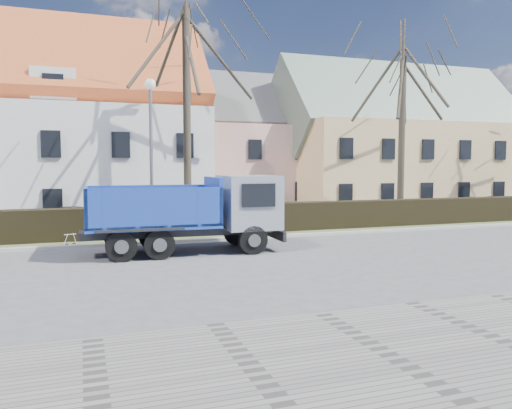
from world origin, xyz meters
name	(u,v)px	position (x,y,z in m)	size (l,w,h in m)	color
ground	(299,258)	(0.00, 0.00, 0.00)	(120.00, 120.00, 0.00)	#4E4E51
sidewalk_near	(501,342)	(0.00, -8.50, 0.04)	(80.00, 5.00, 0.08)	slate
curb_far	(254,237)	(0.00, 4.60, 0.06)	(80.00, 0.30, 0.12)	#AAA79D
grass_strip	(242,233)	(0.00, 6.20, 0.05)	(80.00, 3.00, 0.10)	#4B5A33
hedge	(244,220)	(0.00, 6.00, 0.65)	(60.00, 0.90, 1.30)	black
building_pink	(237,152)	(4.00, 20.00, 4.00)	(10.80, 8.80, 8.00)	#D8A699
building_yellow	(401,150)	(16.00, 17.00, 4.25)	(18.80, 10.80, 8.50)	#DEB879
tree_1	(187,96)	(-2.00, 8.50, 6.33)	(9.20, 9.20, 12.65)	#342E24
tree_2	(402,121)	(10.00, 8.50, 5.50)	(8.00, 8.00, 11.00)	#342E24
dump_truck	(178,213)	(-3.60, 2.31, 1.41)	(7.03, 2.61, 2.81)	navy
streetlight	(151,157)	(-3.89, 7.00, 3.44)	(0.54, 0.54, 6.88)	gray
cart_frame	(66,240)	(-7.41, 4.84, 0.28)	(0.61, 0.35, 0.56)	silver
parked_car_a	(77,218)	(-7.02, 9.63, 0.62)	(1.47, 3.65, 1.24)	black
parked_car_b	(502,204)	(18.76, 9.93, 0.55)	(1.55, 3.82, 1.11)	black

